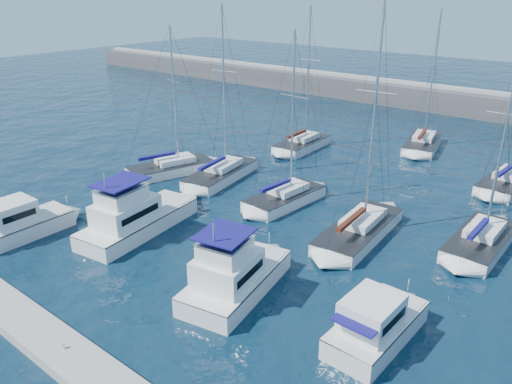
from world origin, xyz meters
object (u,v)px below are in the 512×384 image
Objects in this scene: motor_yacht_stbd_inner at (233,277)px; sailboat_mid_e at (481,241)px; motor_yacht_stbd_outer at (375,326)px; sailboat_back_b at (423,144)px; sailboat_mid_d at (359,230)px; sailboat_back_a at (302,144)px; sailboat_mid_c at (285,198)px; sailboat_mid_a at (171,168)px; sailboat_mid_b at (221,174)px; motor_yacht_port_outer at (21,224)px; motor_yacht_port_inner at (134,218)px; sailboat_back_c at (507,182)px.

sailboat_mid_e reaches higher than motor_yacht_stbd_inner.
sailboat_back_b reaches higher than motor_yacht_stbd_outer.
sailboat_mid_d is 1.08× the size of sailboat_back_a.
sailboat_back_b is at bearing 97.18° from sailboat_mid_d.
sailboat_back_a is 1.02× the size of sailboat_back_b.
sailboat_mid_c reaches higher than motor_yacht_stbd_inner.
sailboat_mid_a is at bearing -136.72° from sailboat_back_b.
sailboat_mid_b is at bearing -175.80° from sailboat_mid_e.
sailboat_mid_b is 12.41m from sailboat_back_a.
sailboat_back_b is (-2.22, 34.14, -0.61)m from motor_yacht_stbd_inner.
sailboat_back_a is at bearing 81.98° from motor_yacht_port_outer.
sailboat_back_c is (18.67, 26.03, -0.62)m from motor_yacht_port_inner.
sailboat_back_a is at bearing 87.69° from sailboat_mid_a.
motor_yacht_port_outer is at bearing -122.72° from sailboat_back_b.
motor_yacht_port_outer is 0.42× the size of sailboat_back_b.
motor_yacht_stbd_outer is at bearing -62.30° from sailboat_mid_d.
motor_yacht_stbd_inner is at bearing -101.78° from sailboat_back_c.
sailboat_mid_e is (1.26, 13.46, -0.42)m from motor_yacht_stbd_outer.
sailboat_mid_b reaches higher than sailboat_back_b.
sailboat_mid_a is (-1.32, 15.43, -0.43)m from motor_yacht_port_outer.
sailboat_mid_c is at bearing 165.45° from sailboat_mid_d.
motor_yacht_port_outer is 39.84m from sailboat_back_c.
motor_yacht_stbd_inner is 21.23m from sailboat_mid_a.
sailboat_mid_c is 1.01× the size of sailboat_back_c.
sailboat_mid_e is (9.53, 14.68, -0.61)m from motor_yacht_stbd_inner.
motor_yacht_port_inner is at bearing -87.54° from sailboat_back_a.
sailboat_mid_d is (-5.98, 9.75, -0.41)m from motor_yacht_stbd_outer.
sailboat_mid_b is (3.44, 17.24, -0.41)m from motor_yacht_port_outer.
sailboat_mid_c is 14.92m from sailboat_mid_e.
sailboat_mid_b is (-13.09, 13.30, -0.60)m from motor_yacht_stbd_inner.
sailboat_mid_c is (5.42, 10.99, -0.61)m from motor_yacht_port_inner.
sailboat_mid_b reaches higher than motor_yacht_stbd_inner.
sailboat_mid_c is at bearing -126.83° from sailboat_back_c.
sailboat_back_c is at bearing 51.76° from motor_yacht_port_outer.
sailboat_mid_d is (7.50, -1.42, 0.00)m from sailboat_mid_c.
motor_yacht_stbd_outer is (24.80, 5.16, -0.00)m from motor_yacht_port_outer.
sailboat_mid_b reaches higher than sailboat_mid_a.
motor_yacht_port_inner is (5.90, 5.33, 0.19)m from motor_yacht_port_outer.
sailboat_mid_e is 22.74m from sailboat_back_b.
sailboat_back_b is at bearing 73.93° from sailboat_mid_a.
sailboat_mid_a is at bearing -143.83° from sailboat_back_c.
sailboat_mid_d is (20.14, -0.52, 0.02)m from sailboat_mid_a.
sailboat_back_c is (8.04, 27.42, -0.62)m from motor_yacht_stbd_inner.
motor_yacht_port_inner is at bearing -35.90° from sailboat_mid_a.
sailboat_back_c reaches higher than motor_yacht_port_inner.
motor_yacht_stbd_outer is at bearing -8.07° from motor_yacht_port_inner.
sailboat_mid_a is 27.53m from sailboat_back_b.
sailboat_mid_a is at bearing -170.82° from sailboat_mid_c.
sailboat_back_a is at bearing 123.62° from sailboat_mid_c.
sailboat_mid_b is at bearing 123.96° from motor_yacht_stbd_inner.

